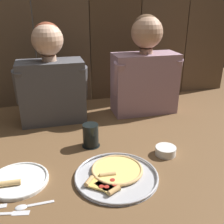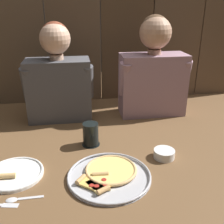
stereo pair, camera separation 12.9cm
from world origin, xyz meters
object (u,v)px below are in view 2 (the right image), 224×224
(pizza_tray, at_px, (109,174))
(diner_left, at_px, (58,77))
(dipping_bowl, at_px, (164,153))
(diner_right, at_px, (153,70))
(dinner_plate, at_px, (14,174))
(drinking_glass, at_px, (91,134))

(pizza_tray, bearing_deg, diner_left, 108.70)
(dipping_bowl, height_order, diner_right, diner_right)
(pizza_tray, bearing_deg, dinner_plate, 171.12)
(diner_left, bearing_deg, dipping_bowl, -47.45)
(pizza_tray, height_order, drinking_glass, drinking_glass)
(diner_right, bearing_deg, dipping_bowl, -99.44)
(pizza_tray, xyz_separation_m, dinner_plate, (-0.40, 0.06, -0.00))
(dinner_plate, distance_m, drinking_glass, 0.41)
(drinking_glass, height_order, dipping_bowl, drinking_glass)
(dinner_plate, relative_size, diner_left, 0.42)
(dipping_bowl, bearing_deg, diner_left, 132.55)
(pizza_tray, distance_m, drinking_glass, 0.29)
(dipping_bowl, bearing_deg, pizza_tray, -158.96)
(pizza_tray, relative_size, drinking_glass, 2.97)
(pizza_tray, relative_size, diner_left, 0.61)
(drinking_glass, relative_size, diner_left, 0.20)
(dinner_plate, height_order, diner_right, diner_right)
(diner_left, bearing_deg, drinking_glass, -66.10)
(diner_left, distance_m, diner_right, 0.58)
(pizza_tray, bearing_deg, diner_right, 60.46)
(diner_left, relative_size, diner_right, 0.95)
(dinner_plate, bearing_deg, drinking_glass, 32.52)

